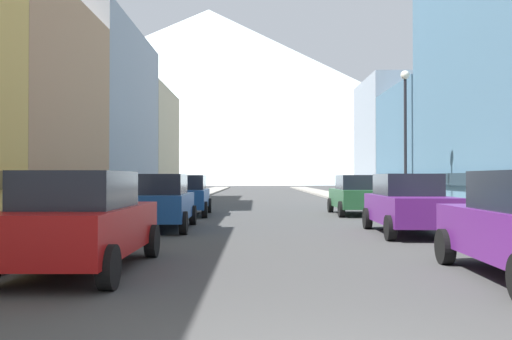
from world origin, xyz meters
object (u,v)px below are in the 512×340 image
object	(u,v)px
car_left_1	(158,201)
streetlamp_right	(404,120)
car_right_2	(355,195)
pedestrian_1	(156,192)
car_left_2	(185,195)
car_left_0	(80,221)
car_right_1	(407,204)
pedestrian_0	(384,192)

from	to	relation	value
car_left_1	streetlamp_right	xyz separation A→B (m)	(9.15, 4.40, 3.09)
car_right_2	pedestrian_1	world-z (taller)	car_right_2
car_left_2	pedestrian_1	distance (m)	6.67
car_left_0	car_right_2	distance (m)	16.38
car_right_1	car_right_2	world-z (taller)	same
car_left_2	car_right_2	xyz separation A→B (m)	(7.60, 0.21, 0.00)
pedestrian_0	streetlamp_right	distance (m)	7.75
car_left_1	pedestrian_0	world-z (taller)	pedestrian_0
car_left_2	streetlamp_right	size ratio (longest dim) A/B	0.76
streetlamp_right	pedestrian_1	bearing A→B (deg)	144.13
car_left_2	car_right_1	world-z (taller)	same
car_right_2	pedestrian_1	size ratio (longest dim) A/B	2.89
car_left_2	streetlamp_right	world-z (taller)	streetlamp_right
pedestrian_0	car_left_1	bearing A→B (deg)	-131.24
pedestrian_1	car_right_2	bearing A→B (deg)	-30.83
car_left_2	car_right_2	bearing A→B (deg)	1.56
pedestrian_0	car_right_1	bearing A→B (deg)	-100.75
car_left_1	pedestrian_1	bearing A→B (deg)	100.85
pedestrian_1	streetlamp_right	size ratio (longest dim) A/B	0.26
car_right_1	pedestrian_0	bearing A→B (deg)	79.25
car_left_0	car_right_1	world-z (taller)	same
car_right_1	pedestrian_1	size ratio (longest dim) A/B	2.92
pedestrian_0	pedestrian_1	bearing A→B (deg)	173.94
car_left_1	car_right_2	size ratio (longest dim) A/B	1.01
car_left_2	pedestrian_1	world-z (taller)	car_left_2
streetlamp_right	pedestrian_0	bearing A→B (deg)	82.73
car_right_2	pedestrian_1	bearing A→B (deg)	149.17
car_left_0	pedestrian_1	size ratio (longest dim) A/B	2.89
car_left_2	pedestrian_0	bearing A→B (deg)	25.88
pedestrian_0	streetlamp_right	size ratio (longest dim) A/B	0.29
car_left_0	pedestrian_0	distance (m)	21.65
streetlamp_right	car_right_2	bearing A→B (deg)	122.96
car_left_1	car_left_0	bearing A→B (deg)	-90.02
car_left_0	streetlamp_right	distance (m)	15.50
car_right_2	pedestrian_0	distance (m)	5.27
car_right_2	pedestrian_0	size ratio (longest dim) A/B	2.63
car_right_2	pedestrian_0	bearing A→B (deg)	62.31
pedestrian_0	car_left_2	bearing A→B (deg)	-154.12
car_right_2	pedestrian_0	xyz separation A→B (m)	(2.45, 4.67, 0.02)
car_left_1	car_right_1	bearing A→B (deg)	-10.66
pedestrian_0	streetlamp_right	xyz separation A→B (m)	(-0.90, -7.06, 3.06)
pedestrian_0	pedestrian_1	world-z (taller)	pedestrian_0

